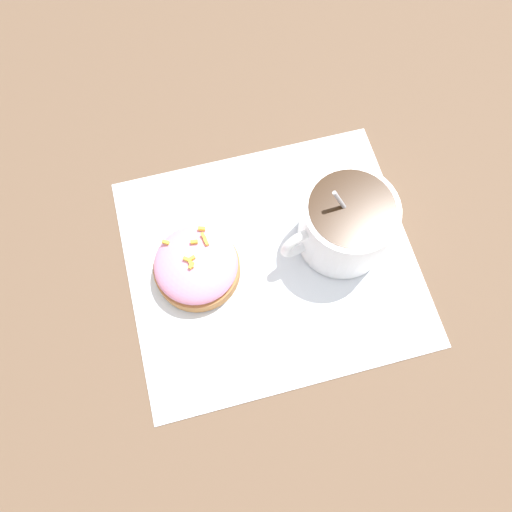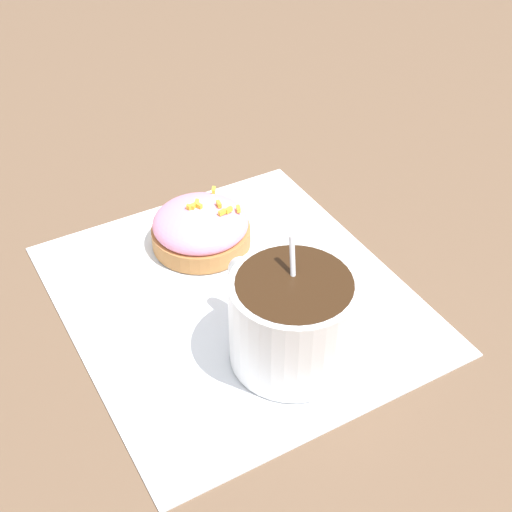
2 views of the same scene
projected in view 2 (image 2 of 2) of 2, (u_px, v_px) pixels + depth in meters
The scene contains 4 objects.
ground_plane at pixel (235, 298), 0.60m from camera, with size 3.00×3.00×0.00m, color brown.
paper_napkin at pixel (235, 297), 0.60m from camera, with size 0.33×0.30×0.00m.
coffee_cup at pixel (292, 316), 0.52m from camera, with size 0.12×0.09×0.10m.
frosted_pastry at pixel (205, 226), 0.65m from camera, with size 0.09×0.09×0.04m.
Camera 2 is at (-0.41, 0.17, 0.41)m, focal length 50.00 mm.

